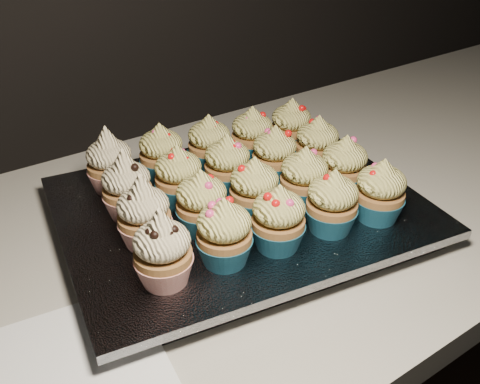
{
  "coord_description": "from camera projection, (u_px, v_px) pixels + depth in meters",
  "views": [
    {
      "loc": [
        -0.34,
        1.19,
        1.32
      ],
      "look_at": [
        0.0,
        1.68,
        0.95
      ],
      "focal_mm": 40.0,
      "sensor_mm": 36.0,
      "label": 1
    }
  ],
  "objects": [
    {
      "name": "cupcake_11",
      "position": [
        179.0,
        177.0,
        0.69
      ],
      "size": [
        0.06,
        0.06,
        0.08
      ],
      "color": "#195976",
      "rests_on": "foil_lining"
    },
    {
      "name": "cupcake_0",
      "position": [
        163.0,
        251.0,
        0.55
      ],
      "size": [
        0.06,
        0.06,
        0.1
      ],
      "color": "#A92417",
      "rests_on": "foil_lining"
    },
    {
      "name": "cupcake_8",
      "position": [
        304.0,
        179.0,
        0.68
      ],
      "size": [
        0.06,
        0.06,
        0.08
      ],
      "color": "#195976",
      "rests_on": "foil_lining"
    },
    {
      "name": "cupcake_19",
      "position": [
        291.0,
        127.0,
        0.82
      ],
      "size": [
        0.06,
        0.06,
        0.08
      ],
      "color": "#195976",
      "rests_on": "foil_lining"
    },
    {
      "name": "cupcake_1",
      "position": [
        224.0,
        234.0,
        0.58
      ],
      "size": [
        0.06,
        0.06,
        0.08
      ],
      "color": "#195976",
      "rests_on": "foil_lining"
    },
    {
      "name": "cupcake_2",
      "position": [
        278.0,
        220.0,
        0.61
      ],
      "size": [
        0.06,
        0.06,
        0.08
      ],
      "color": "#195976",
      "rests_on": "foil_lining"
    },
    {
      "name": "cupcake_13",
      "position": [
        274.0,
        156.0,
        0.74
      ],
      "size": [
        0.06,
        0.06,
        0.08
      ],
      "color": "#195976",
      "rests_on": "foil_lining"
    },
    {
      "name": "cupcake_5",
      "position": [
        144.0,
        215.0,
        0.61
      ],
      "size": [
        0.06,
        0.06,
        0.1
      ],
      "color": "#A92417",
      "rests_on": "foil_lining"
    },
    {
      "name": "cupcake_4",
      "position": [
        380.0,
        192.0,
        0.66
      ],
      "size": [
        0.06,
        0.06,
        0.08
      ],
      "color": "#195976",
      "rests_on": "foil_lining"
    },
    {
      "name": "cupcake_16",
      "position": [
        162.0,
        154.0,
        0.74
      ],
      "size": [
        0.06,
        0.06,
        0.08
      ],
      "color": "#195976",
      "rests_on": "foil_lining"
    },
    {
      "name": "cupcake_9",
      "position": [
        344.0,
        167.0,
        0.71
      ],
      "size": [
        0.06,
        0.06,
        0.08
      ],
      "color": "#195976",
      "rests_on": "foil_lining"
    },
    {
      "name": "cupcake_3",
      "position": [
        332.0,
        203.0,
        0.63
      ],
      "size": [
        0.06,
        0.06,
        0.08
      ],
      "color": "#195976",
      "rests_on": "foil_lining"
    },
    {
      "name": "foil_lining",
      "position": [
        240.0,
        206.0,
        0.71
      ],
      "size": [
        0.51,
        0.43,
        0.01
      ],
      "primitive_type": "cube",
      "rotation": [
        0.0,
        0.0,
        -0.16
      ],
      "color": "silver",
      "rests_on": "baking_tray"
    },
    {
      "name": "cupcake_18",
      "position": [
        252.0,
        135.0,
        0.79
      ],
      "size": [
        0.06,
        0.06,
        0.08
      ],
      "color": "#195976",
      "rests_on": "foil_lining"
    },
    {
      "name": "cupcake_10",
      "position": [
        127.0,
        187.0,
        0.66
      ],
      "size": [
        0.06,
        0.06,
        0.1
      ],
      "color": "#A92417",
      "rests_on": "foil_lining"
    },
    {
      "name": "cupcake_7",
      "position": [
        254.0,
        190.0,
        0.66
      ],
      "size": [
        0.06,
        0.06,
        0.08
      ],
      "color": "#195976",
      "rests_on": "foil_lining"
    },
    {
      "name": "cupcake_12",
      "position": [
        227.0,
        165.0,
        0.71
      ],
      "size": [
        0.06,
        0.06,
        0.08
      ],
      "color": "#195976",
      "rests_on": "foil_lining"
    },
    {
      "name": "cupcake_17",
      "position": [
        209.0,
        144.0,
        0.77
      ],
      "size": [
        0.06,
        0.06,
        0.08
      ],
      "color": "#195976",
      "rests_on": "foil_lining"
    },
    {
      "name": "cupcake_14",
      "position": [
        317.0,
        145.0,
        0.77
      ],
      "size": [
        0.06,
        0.06,
        0.08
      ],
      "color": "#195976",
      "rests_on": "foil_lining"
    },
    {
      "name": "worktop",
      "position": [
        229.0,
        227.0,
        0.75
      ],
      "size": [
        2.44,
        0.64,
        0.04
      ],
      "primitive_type": "cube",
      "color": "beige",
      "rests_on": "cabinet"
    },
    {
      "name": "napkin",
      "position": [
        79.0,
        360.0,
        0.52
      ],
      "size": [
        0.18,
        0.18,
        0.0
      ],
      "primitive_type": "cube",
      "rotation": [
        0.0,
        0.0,
        -0.13
      ],
      "color": "white",
      "rests_on": "worktop"
    },
    {
      "name": "baking_tray",
      "position": [
        240.0,
        217.0,
        0.72
      ],
      "size": [
        0.47,
        0.39,
        0.02
      ],
      "primitive_type": "cube",
      "rotation": [
        0.0,
        0.0,
        -0.16
      ],
      "color": "black",
      "rests_on": "worktop"
    },
    {
      "name": "cupcake_15",
      "position": [
        110.0,
        163.0,
        0.72
      ],
      "size": [
        0.06,
        0.06,
        0.1
      ],
      "color": "#A92417",
      "rests_on": "foil_lining"
    },
    {
      "name": "cupcake_6",
      "position": [
        202.0,
        204.0,
        0.63
      ],
      "size": [
        0.06,
        0.06,
        0.08
      ],
      "color": "#195976",
      "rests_on": "foil_lining"
    }
  ]
}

